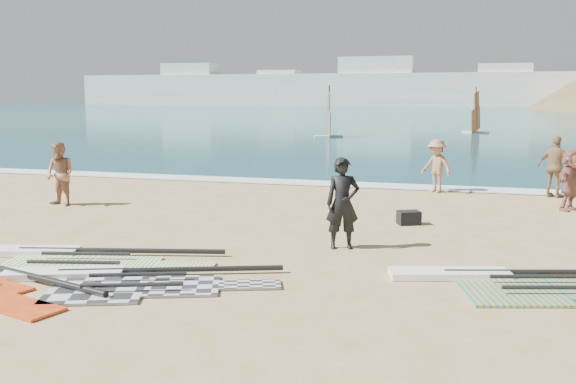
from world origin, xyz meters
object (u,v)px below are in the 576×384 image
(beachgoer_left, at_px, (60,174))
(rig_orange, at_px, (513,282))
(beachgoer_back, at_px, (556,167))
(gear_bag_near, at_px, (409,218))
(rig_green, at_px, (66,258))
(rig_grey, at_px, (114,280))
(beachgoer_right, at_px, (571,180))
(person_wetsuit, at_px, (343,203))
(beachgoer_mid, at_px, (436,166))

(beachgoer_left, bearing_deg, rig_orange, -8.26)
(beachgoer_back, bearing_deg, rig_orange, 107.43)
(gear_bag_near, bearing_deg, beachgoer_back, 54.19)
(rig_orange, bearing_deg, rig_green, 169.37)
(rig_grey, height_order, gear_bag_near, gear_bag_near)
(gear_bag_near, xyz_separation_m, beachgoer_back, (4.01, 5.56, 0.81))
(rig_green, xyz_separation_m, beachgoer_back, (10.20, 11.02, 0.93))
(rig_green, bearing_deg, beachgoer_right, 26.59)
(rig_orange, xyz_separation_m, beachgoer_back, (1.76, 10.25, 0.93))
(beachgoer_right, bearing_deg, gear_bag_near, 163.06)
(person_wetsuit, bearing_deg, beachgoer_right, 30.47)
(rig_orange, height_order, gear_bag_near, gear_bag_near)
(rig_grey, xyz_separation_m, beachgoer_right, (8.60, 9.79, 0.82))
(rig_orange, relative_size, beachgoer_mid, 2.91)
(beachgoer_back, bearing_deg, beachgoer_left, 48.98)
(rig_grey, bearing_deg, rig_orange, -4.63)
(rig_green, xyz_separation_m, rig_orange, (8.44, 0.77, -0.00))
(rig_grey, height_order, person_wetsuit, person_wetsuit)
(beachgoer_mid, relative_size, beachgoer_back, 0.90)
(rig_orange, bearing_deg, beachgoer_mid, 84.73)
(rig_orange, height_order, person_wetsuit, person_wetsuit)
(rig_orange, distance_m, beachgoer_right, 8.22)
(beachgoer_mid, bearing_deg, rig_orange, -46.11)
(person_wetsuit, height_order, beachgoer_left, person_wetsuit)
(rig_grey, xyz_separation_m, rig_green, (-1.74, 1.07, 0.00))
(rig_grey, height_order, beachgoer_back, beachgoer_back)
(beachgoer_left, distance_m, beachgoer_right, 14.65)
(beachgoer_mid, distance_m, beachgoer_back, 3.68)
(beachgoer_mid, bearing_deg, beachgoer_left, -118.11)
(rig_grey, height_order, rig_orange, same)
(rig_orange, xyz_separation_m, person_wetsuit, (-3.37, 1.75, 0.93))
(person_wetsuit, bearing_deg, gear_bag_near, 50.03)
(beachgoer_mid, bearing_deg, rig_grey, -78.20)
(beachgoer_right, bearing_deg, beachgoer_mid, 93.60)
(gear_bag_near, distance_m, person_wetsuit, 3.25)
(rig_orange, relative_size, gear_bag_near, 9.55)
(rig_grey, distance_m, beachgoer_mid, 13.06)
(rig_green, distance_m, rig_orange, 8.48)
(beachgoer_left, height_order, beachgoer_back, beachgoer_back)
(beachgoer_left, relative_size, beachgoer_right, 1.08)
(gear_bag_near, xyz_separation_m, beachgoer_left, (-10.11, -0.09, 0.77))
(rig_orange, xyz_separation_m, beachgoer_right, (1.91, 7.95, 0.82))
(gear_bag_near, height_order, person_wetsuit, person_wetsuit)
(rig_orange, bearing_deg, person_wetsuit, 136.72)
(rig_orange, height_order, beachgoer_right, beachgoer_right)
(rig_green, bearing_deg, beachgoer_back, 33.67)
(rig_grey, bearing_deg, beachgoer_back, 35.01)
(gear_bag_near, bearing_deg, beachgoer_left, -179.48)
(rig_orange, xyz_separation_m, beachgoer_left, (-12.36, 4.60, 0.89))
(rig_grey, distance_m, beachgoer_right, 13.06)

